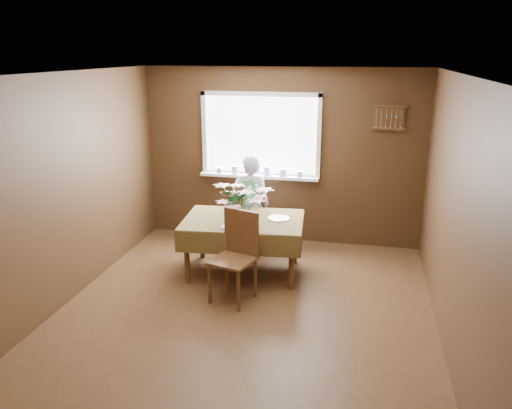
% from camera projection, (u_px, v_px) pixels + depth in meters
% --- Properties ---
extents(floor, '(4.50, 4.50, 0.00)m').
position_uv_depth(floor, '(245.00, 312.00, 5.40)').
color(floor, '#482E18').
rests_on(floor, ground).
extents(ceiling, '(4.50, 4.50, 0.00)m').
position_uv_depth(ceiling, '(244.00, 74.00, 4.66)').
color(ceiling, white).
rests_on(ceiling, wall_back).
extents(wall_back, '(4.00, 0.00, 4.00)m').
position_uv_depth(wall_back, '(281.00, 157.00, 7.13)').
color(wall_back, brown).
rests_on(wall_back, floor).
extents(wall_front, '(4.00, 0.00, 4.00)m').
position_uv_depth(wall_front, '(155.00, 309.00, 2.93)').
color(wall_front, brown).
rests_on(wall_front, floor).
extents(wall_left, '(0.00, 4.50, 4.50)m').
position_uv_depth(wall_left, '(66.00, 190.00, 5.44)').
color(wall_left, brown).
rests_on(wall_left, floor).
extents(wall_right, '(0.00, 4.50, 4.50)m').
position_uv_depth(wall_right, '(454.00, 215.00, 4.63)').
color(wall_right, brown).
rests_on(wall_right, floor).
extents(window_assembly, '(1.72, 0.20, 1.22)m').
position_uv_depth(window_assembly, '(260.00, 150.00, 7.11)').
color(window_assembly, white).
rests_on(window_assembly, wall_back).
extents(spoon_rack, '(0.44, 0.05, 0.33)m').
position_uv_depth(spoon_rack, '(389.00, 118.00, 6.63)').
color(spoon_rack, '#54361B').
rests_on(spoon_rack, wall_back).
extents(dining_table, '(1.55, 1.13, 0.72)m').
position_uv_depth(dining_table, '(243.00, 226.00, 6.18)').
color(dining_table, '#54361B').
rests_on(dining_table, floor).
extents(chair_far, '(0.54, 0.54, 0.95)m').
position_uv_depth(chair_far, '(248.00, 214.00, 6.96)').
color(chair_far, '#54361B').
rests_on(chair_far, floor).
extents(chair_near, '(0.54, 0.54, 1.01)m').
position_uv_depth(chair_near, '(236.00, 252.00, 5.57)').
color(chair_near, '#54361B').
rests_on(chair_near, floor).
extents(seated_woman, '(0.55, 0.40, 1.39)m').
position_uv_depth(seated_woman, '(251.00, 205.00, 6.81)').
color(seated_woman, white).
rests_on(seated_woman, floor).
extents(flower_bouquet, '(0.55, 0.55, 0.47)m').
position_uv_depth(flower_bouquet, '(243.00, 199.00, 5.92)').
color(flower_bouquet, white).
rests_on(flower_bouquet, dining_table).
extents(side_plate, '(0.35, 0.35, 0.01)m').
position_uv_depth(side_plate, '(279.00, 218.00, 6.17)').
color(side_plate, white).
rests_on(side_plate, dining_table).
extents(table_knife, '(0.10, 0.21, 0.00)m').
position_uv_depth(table_knife, '(253.00, 224.00, 5.97)').
color(table_knife, silver).
rests_on(table_knife, dining_table).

